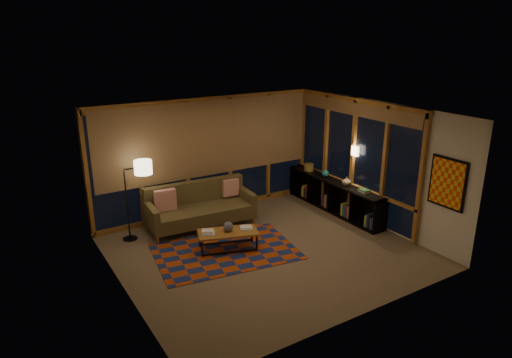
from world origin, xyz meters
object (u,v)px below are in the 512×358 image
sofa (201,207)px  coffee_table (228,240)px  bookshelf (334,196)px  floor_lamp (127,202)px

sofa → coffee_table: size_ratio=1.97×
bookshelf → coffee_table: bearing=-171.5°
floor_lamp → bookshelf: size_ratio=0.55×
sofa → floor_lamp: (-1.52, 0.21, 0.36)m
sofa → bookshelf: bearing=-10.2°
coffee_table → floor_lamp: (-1.49, 1.47, 0.63)m
floor_lamp → sofa: bearing=-2.3°
sofa → bookshelf: sofa is taller
sofa → bookshelf: 3.17m
bookshelf → floor_lamp: bearing=167.6°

